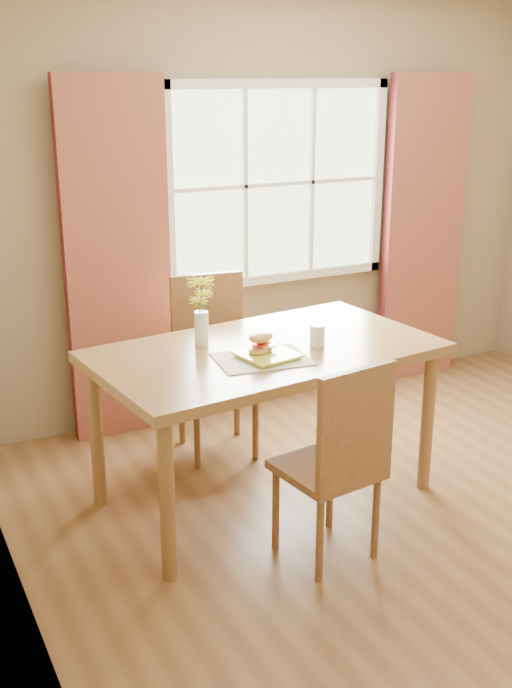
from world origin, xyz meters
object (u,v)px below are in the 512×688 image
at_px(dining_table, 265,364).
at_px(flower_vase, 201,304).
at_px(chair_far, 212,356).
at_px(water_glass, 317,336).
at_px(croissant_sandwich, 261,343).
at_px(chair_near, 339,456).

height_order(dining_table, flower_vase, flower_vase).
height_order(chair_far, water_glass, chair_far).
bearing_deg(croissant_sandwich, dining_table, 28.20).
relative_size(chair_near, croissant_sandwich, 5.56).
relative_size(chair_near, chair_far, 0.94).
bearing_deg(water_glass, croissant_sandwich, -177.26).
relative_size(dining_table, water_glass, 15.97).
relative_size(dining_table, chair_far, 1.73).
bearing_deg(chair_near, flower_vase, 100.23).
bearing_deg(chair_far, water_glass, -66.56).
distance_m(chair_far, water_glass, 0.91).
bearing_deg(chair_far, dining_table, -83.42).
distance_m(dining_table, flower_vase, 0.45).
xyz_separation_m(chair_near, croissant_sandwich, (-0.10, 0.58, 0.38)).
relative_size(chair_near, flower_vase, 2.72).
height_order(dining_table, chair_far, chair_far).
xyz_separation_m(dining_table, chair_far, (0.01, 0.71, -0.18)).
relative_size(dining_table, flower_vase, 5.02).
height_order(water_glass, flower_vase, flower_vase).
xyz_separation_m(dining_table, chair_near, (0.01, -0.71, -0.22)).
relative_size(croissant_sandwich, water_glass, 1.55).
distance_m(chair_near, water_glass, 0.74).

